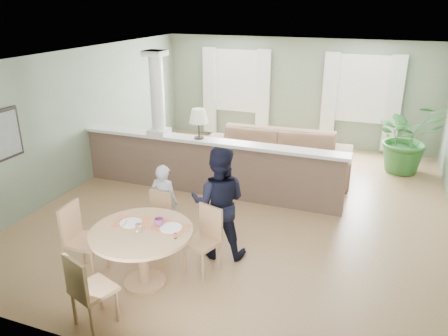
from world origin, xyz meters
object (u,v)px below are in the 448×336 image
at_px(sofa, 274,154).
at_px(houseplant, 407,137).
at_px(dining_table, 143,242).
at_px(child_person, 164,202).
at_px(chair_far_man, 205,236).
at_px(chair_near, 87,288).
at_px(chair_side, 80,236).
at_px(man_person, 219,203).
at_px(chair_far_boy, 157,217).

relative_size(sofa, houseplant, 2.05).
xyz_separation_m(dining_table, child_person, (-0.31, 1.18, -0.02)).
height_order(chair_far_man, child_person, child_person).
xyz_separation_m(houseplant, chair_far_man, (-2.62, -5.02, -0.26)).
distance_m(dining_table, chair_near, 0.97).
height_order(dining_table, chair_near, chair_near).
bearing_deg(houseplant, sofa, -154.80).
height_order(chair_side, man_person, man_person).
bearing_deg(dining_table, child_person, 104.78).
height_order(sofa, chair_near, chair_near).
height_order(dining_table, chair_side, chair_side).
distance_m(houseplant, dining_table, 6.50).
bearing_deg(dining_table, houseplant, 60.05).
relative_size(chair_far_boy, chair_side, 0.85).
distance_m(dining_table, man_person, 1.24).
bearing_deg(man_person, chair_side, 21.61).
xyz_separation_m(dining_table, chair_side, (-0.94, -0.06, -0.08)).
xyz_separation_m(chair_far_boy, chair_side, (-0.64, -1.00, 0.08)).
xyz_separation_m(chair_far_man, man_person, (0.03, 0.43, 0.33)).
bearing_deg(chair_near, sofa, -78.80).
height_order(sofa, chair_far_man, chair_far_man).
bearing_deg(man_person, dining_table, 44.74).
bearing_deg(chair_side, sofa, -24.27).
bearing_deg(houseplant, chair_far_man, -117.56).
bearing_deg(chair_far_boy, chair_side, -117.67).
relative_size(chair_far_man, chair_near, 0.98).
bearing_deg(chair_far_boy, houseplant, 57.77).
bearing_deg(sofa, chair_near, -102.11).
bearing_deg(child_person, dining_table, 104.97).
height_order(sofa, dining_table, sofa).
xyz_separation_m(houseplant, chair_near, (-3.41, -6.57, -0.25)).
xyz_separation_m(chair_far_man, child_person, (-0.93, 0.57, 0.10)).
bearing_deg(chair_far_man, man_person, 104.94).
bearing_deg(man_person, houseplant, -132.24).
distance_m(dining_table, chair_far_boy, 1.00).
bearing_deg(child_person, sofa, -105.97).
distance_m(sofa, dining_table, 4.44).
height_order(chair_far_boy, child_person, child_person).
distance_m(sofa, chair_far_boy, 3.59).
bearing_deg(chair_side, dining_table, -91.06).
distance_m(dining_table, chair_far_man, 0.88).
bearing_deg(man_person, chair_near, 54.61).
xyz_separation_m(chair_far_man, chair_side, (-1.57, -0.67, 0.05)).
height_order(child_person, man_person, man_person).
xyz_separation_m(child_person, man_person, (0.97, -0.14, 0.22)).
relative_size(dining_table, child_person, 1.07).
relative_size(chair_far_boy, child_person, 0.70).
distance_m(sofa, chair_side, 4.73).
bearing_deg(sofa, child_person, -109.87).
bearing_deg(chair_far_boy, chair_far_man, -14.41).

